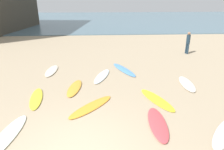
% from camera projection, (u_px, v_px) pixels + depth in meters
% --- Properties ---
extents(ocean_water, '(120.00, 40.00, 0.08)m').
position_uv_depth(ocean_water, '(96.00, 19.00, 41.71)').
color(ocean_water, slate).
rests_on(ocean_water, ground_plane).
extents(surfboard_0, '(0.82, 2.05, 0.09)m').
position_uv_depth(surfboard_0, '(187.00, 84.00, 9.91)').
color(surfboard_0, silver).
rests_on(surfboard_0, ground_plane).
extents(surfboard_1, '(1.32, 2.25, 0.07)m').
position_uv_depth(surfboard_1, '(157.00, 100.00, 8.37)').
color(surfboard_1, yellow).
rests_on(surfboard_1, ground_plane).
extents(surfboard_2, '(0.76, 1.99, 0.09)m').
position_uv_depth(surfboard_2, '(75.00, 88.00, 9.43)').
color(surfboard_2, gold).
rests_on(surfboard_2, ground_plane).
extents(surfboard_3, '(1.17, 2.27, 0.09)m').
position_uv_depth(surfboard_3, '(102.00, 76.00, 10.87)').
color(surfboard_3, white).
rests_on(surfboard_3, ground_plane).
extents(surfboard_4, '(0.62, 2.03, 0.09)m').
position_uv_depth(surfboard_4, '(52.00, 71.00, 11.69)').
color(surfboard_4, beige).
rests_on(surfboard_4, ground_plane).
extents(surfboard_5, '(0.75, 2.08, 0.09)m').
position_uv_depth(surfboard_5, '(158.00, 123.00, 6.75)').
color(surfboard_5, '#D4474D').
rests_on(surfboard_5, ground_plane).
extents(surfboard_6, '(0.82, 2.36, 0.07)m').
position_uv_depth(surfboard_6, '(7.00, 136.00, 6.17)').
color(surfboard_6, white).
rests_on(surfboard_6, ground_plane).
extents(surfboard_7, '(1.41, 2.59, 0.08)m').
position_uv_depth(surfboard_7, '(124.00, 70.00, 11.86)').
color(surfboard_7, '#5492DC').
rests_on(surfboard_7, ground_plane).
extents(surfboard_8, '(1.79, 1.84, 0.08)m').
position_uv_depth(surfboard_8, '(224.00, 133.00, 6.28)').
color(surfboard_8, silver).
rests_on(surfboard_8, ground_plane).
extents(surfboard_9, '(0.84, 2.10, 0.07)m').
position_uv_depth(surfboard_9, '(36.00, 98.00, 8.48)').
color(surfboard_9, yellow).
rests_on(surfboard_9, ground_plane).
extents(surfboard_10, '(1.94, 2.05, 0.07)m').
position_uv_depth(surfboard_10, '(91.00, 106.00, 7.83)').
color(surfboard_10, orange).
rests_on(surfboard_10, ground_plane).
extents(beachgoer_near, '(0.32, 0.34, 1.66)m').
position_uv_depth(beachgoer_near, '(188.00, 42.00, 15.13)').
color(beachgoer_near, '#1E3342').
rests_on(beachgoer_near, ground_plane).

